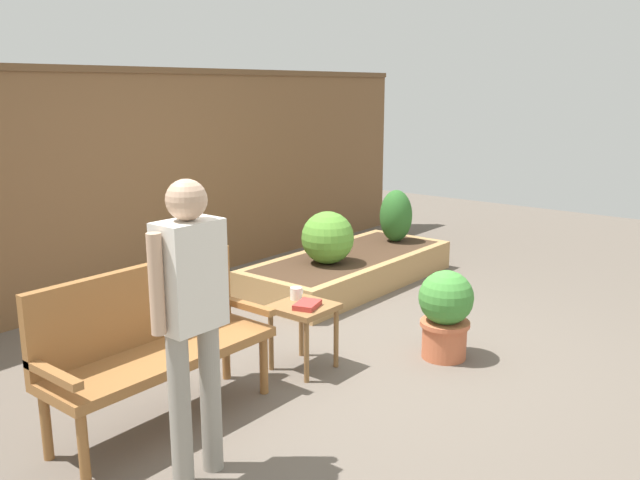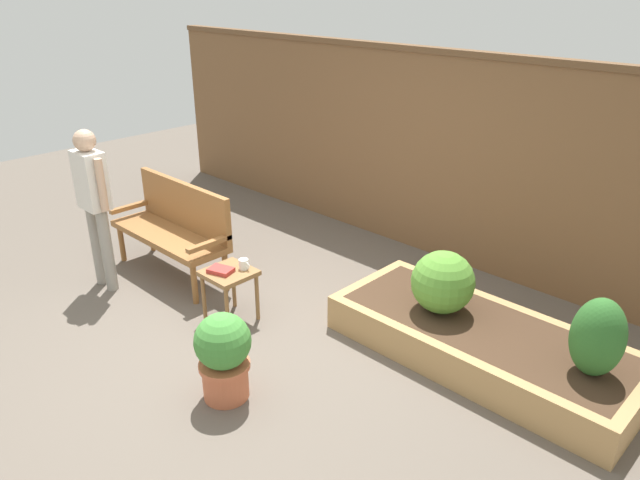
# 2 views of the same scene
# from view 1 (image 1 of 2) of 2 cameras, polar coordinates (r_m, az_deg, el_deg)

# --- Properties ---
(ground_plane) EXTENTS (14.00, 14.00, 0.00)m
(ground_plane) POSITION_cam_1_polar(r_m,az_deg,el_deg) (5.07, 2.84, -9.98)
(ground_plane) COLOR #60564C
(fence_back) EXTENTS (8.40, 0.14, 2.16)m
(fence_back) POSITION_cam_1_polar(r_m,az_deg,el_deg) (6.60, -15.64, 4.81)
(fence_back) COLOR brown
(fence_back) RESTS_ON ground_plane
(garden_bench) EXTENTS (1.44, 0.48, 0.94)m
(garden_bench) POSITION_cam_1_polar(r_m,az_deg,el_deg) (4.12, -14.18, -7.82)
(garden_bench) COLOR #936033
(garden_bench) RESTS_ON ground_plane
(side_table) EXTENTS (0.40, 0.40, 0.48)m
(side_table) POSITION_cam_1_polar(r_m,az_deg,el_deg) (4.74, -1.42, -6.51)
(side_table) COLOR olive
(side_table) RESTS_ON ground_plane
(cup_on_table) EXTENTS (0.12, 0.08, 0.09)m
(cup_on_table) POSITION_cam_1_polar(r_m,az_deg,el_deg) (4.82, -2.04, -4.59)
(cup_on_table) COLOR white
(cup_on_table) RESTS_ON side_table
(book_on_table) EXTENTS (0.24, 0.20, 0.04)m
(book_on_table) POSITION_cam_1_polar(r_m,az_deg,el_deg) (4.65, -1.10, -5.58)
(book_on_table) COLOR #B2332D
(book_on_table) RESTS_ON side_table
(potted_boxwood) EXTENTS (0.41, 0.41, 0.67)m
(potted_boxwood) POSITION_cam_1_polar(r_m,az_deg,el_deg) (5.02, 10.70, -6.00)
(potted_boxwood) COLOR #C66642
(potted_boxwood) RESTS_ON ground_plane
(raised_planter_bed) EXTENTS (2.40, 1.00, 0.30)m
(raised_planter_bed) POSITION_cam_1_polar(r_m,az_deg,el_deg) (6.83, 2.54, -2.54)
(raised_planter_bed) COLOR #AD8451
(raised_planter_bed) RESTS_ON ground_plane
(shrub_near_bench) EXTENTS (0.51, 0.51, 0.51)m
(shrub_near_bench) POSITION_cam_1_polar(r_m,az_deg,el_deg) (6.42, 0.66, 0.20)
(shrub_near_bench) COLOR brown
(shrub_near_bench) RESTS_ON raised_planter_bed
(shrub_far_corner) EXTENTS (0.36, 0.36, 0.58)m
(shrub_far_corner) POSITION_cam_1_polar(r_m,az_deg,el_deg) (7.38, 6.52, 2.07)
(shrub_far_corner) COLOR brown
(shrub_far_corner) RESTS_ON raised_planter_bed
(person_by_bench) EXTENTS (0.47, 0.20, 1.56)m
(person_by_bench) POSITION_cam_1_polar(r_m,az_deg,el_deg) (3.34, -10.97, -5.55)
(person_by_bench) COLOR gray
(person_by_bench) RESTS_ON ground_plane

